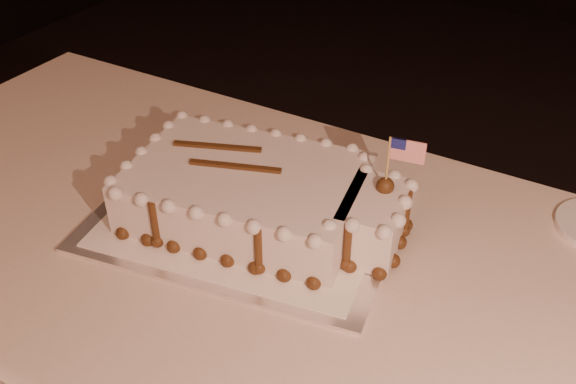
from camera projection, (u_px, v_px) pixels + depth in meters
The scene contains 3 objects.
cake_board at pixel (248, 217), 1.10m from camera, with size 0.50×0.38×0.01m, color white.
doily at pixel (248, 214), 1.10m from camera, with size 0.45×0.34×0.00m, color white.
sheet_cake at pixel (261, 196), 1.06m from camera, with size 0.49×0.32×0.19m.
Camera 1 is at (0.08, -0.07, 1.43)m, focal length 40.00 mm.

